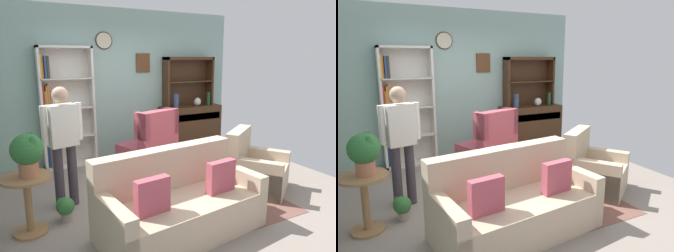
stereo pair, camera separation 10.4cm
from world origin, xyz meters
TOP-DOWN VIEW (x-y plane):
  - ground_plane at (0.00, 0.00)m, footprint 5.40×4.60m
  - wall_back at (0.00, 2.13)m, footprint 5.00×0.09m
  - area_rug at (0.20, -0.30)m, footprint 2.26×1.96m
  - bookshelf at (-1.05, 1.95)m, footprint 0.90×0.30m
  - sideboard at (1.51, 1.86)m, footprint 1.30×0.45m
  - sideboard_hutch at (1.51, 1.97)m, footprint 1.10×0.26m
  - vase_tall at (1.12, 1.78)m, footprint 0.11×0.11m
  - vase_round at (1.64, 1.79)m, footprint 0.15×0.15m
  - bottle_wine at (1.90, 1.77)m, footprint 0.07×0.07m
  - couch_floral at (-0.33, -0.88)m, footprint 1.88×1.05m
  - armchair_floral at (1.20, -0.42)m, footprint 1.06×1.07m
  - wingback_chair at (0.24, 1.12)m, footprint 1.00×1.01m
  - plant_stand at (-1.81, -0.15)m, footprint 0.52×0.52m
  - potted_plant_large at (-1.76, -0.16)m, footprint 0.34×0.34m
  - potted_plant_small at (-1.42, -0.06)m, footprint 0.21×0.21m
  - person_reading at (-1.32, 0.32)m, footprint 0.53×0.27m
  - coffee_table at (-0.22, -0.11)m, footprint 0.80×0.50m
  - book_stack at (-0.17, -0.15)m, footprint 0.19×0.13m

SIDE VIEW (x-z plane):
  - ground_plane at x=0.00m, z-range -0.02..0.00m
  - area_rug at x=0.20m, z-range 0.00..0.01m
  - potted_plant_small at x=-1.42m, z-range 0.02..0.32m
  - armchair_floral at x=1.20m, z-range -0.15..0.73m
  - couch_floral at x=-0.33m, z-range -0.14..0.76m
  - coffee_table at x=-0.22m, z-range 0.14..0.56m
  - wingback_chair at x=0.24m, z-range -0.14..0.91m
  - plant_stand at x=-1.81m, z-range 0.08..0.74m
  - book_stack at x=-0.17m, z-range 0.42..0.50m
  - sideboard at x=1.51m, z-range 0.05..0.97m
  - person_reading at x=-1.32m, z-range 0.13..1.69m
  - potted_plant_large at x=-1.76m, z-range 0.70..1.17m
  - vase_round at x=1.64m, z-range 0.92..1.09m
  - bookshelf at x=-1.05m, z-range -0.03..2.07m
  - bottle_wine at x=1.90m, z-range 0.92..1.19m
  - vase_tall at x=1.12m, z-range 0.92..1.19m
  - wall_back at x=0.00m, z-range 0.01..2.81m
  - sideboard_hutch at x=1.51m, z-range 1.06..2.06m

